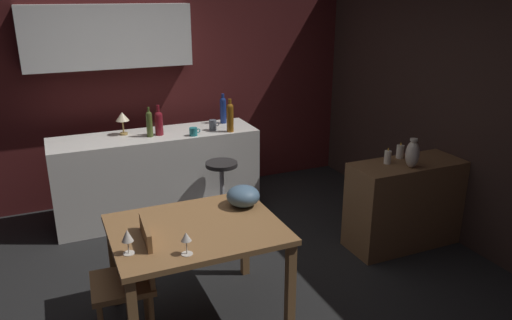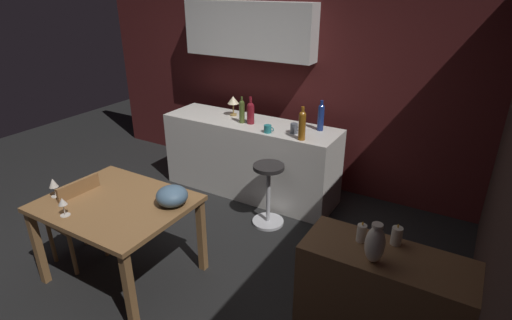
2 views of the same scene
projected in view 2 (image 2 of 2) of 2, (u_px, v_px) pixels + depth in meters
ground_plane at (171, 253)px, 3.84m from camera, size 9.00×9.00×0.00m
wall_kitchen_back at (271, 67)px, 4.93m from camera, size 5.20×0.33×2.60m
dining_table at (117, 211)px, 3.30m from camera, size 1.17×0.93×0.74m
kitchen_counter at (250, 158)px, 4.80m from camera, size 2.10×0.60×0.90m
sideboard_cabinet at (383, 306)px, 2.66m from camera, size 1.10×0.44×0.82m
chair_near_window at (77, 216)px, 3.54m from camera, size 0.42×0.42×0.86m
bar_stool at (268, 193)px, 4.17m from camera, size 0.34×0.34×0.68m
wine_glass_left at (63, 203)px, 3.02m from camera, size 0.07×0.07×0.15m
wine_glass_right at (53, 183)px, 3.29m from camera, size 0.07×0.07×0.17m
fruit_bowl at (172, 196)px, 3.18m from camera, size 0.25×0.25×0.16m
wine_bottle_cobalt at (321, 116)px, 4.29m from camera, size 0.07×0.07×0.33m
wine_bottle_olive at (242, 111)px, 4.53m from camera, size 0.06×0.06×0.30m
wine_bottle_amber at (302, 124)px, 4.03m from camera, size 0.07×0.07×0.35m
wine_bottle_ruby at (251, 112)px, 4.50m from camera, size 0.08×0.08×0.31m
cup_teal at (268, 129)px, 4.27m from camera, size 0.12×0.08×0.08m
cup_slate at (294, 128)px, 4.24m from camera, size 0.11×0.08×0.11m
counter_lamp at (233, 101)px, 4.76m from camera, size 0.14×0.14×0.24m
pillar_candle_tall at (362, 233)px, 2.61m from camera, size 0.06×0.06×0.15m
pillar_candle_short at (397, 236)px, 2.58m from camera, size 0.07×0.07×0.15m
vase_ceramic_ivory at (375, 244)px, 2.39m from camera, size 0.12×0.12×0.26m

